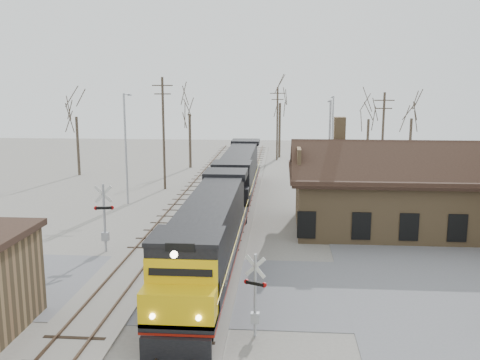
# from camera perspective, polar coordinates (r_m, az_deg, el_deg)

# --- Properties ---
(ground) EXTENTS (140.00, 140.00, 0.00)m
(ground) POSITION_cam_1_polar(r_m,az_deg,el_deg) (27.99, -3.79, -11.44)
(ground) COLOR gray
(ground) RESTS_ON ground
(road) EXTENTS (60.00, 9.00, 0.03)m
(road) POSITION_cam_1_polar(r_m,az_deg,el_deg) (27.99, -3.80, -11.41)
(road) COLOR slate
(road) RESTS_ON ground
(track_main) EXTENTS (3.40, 90.00, 0.24)m
(track_main) POSITION_cam_1_polar(r_m,az_deg,el_deg) (42.16, -0.85, -3.75)
(track_main) COLOR gray
(track_main) RESTS_ON ground
(track_siding) EXTENTS (3.40, 90.00, 0.24)m
(track_siding) POSITION_cam_1_polar(r_m,az_deg,el_deg) (42.81, -6.87, -3.61)
(track_siding) COLOR gray
(track_siding) RESTS_ON ground
(depot) EXTENTS (15.20, 9.31, 7.90)m
(depot) POSITION_cam_1_polar(r_m,az_deg,el_deg) (39.38, 16.36, -1.71)
(depot) COLOR olive
(depot) RESTS_ON ground
(locomotive_lead) EXTENTS (2.92, 19.54, 4.34)m
(locomotive_lead) POSITION_cam_1_polar(r_m,az_deg,el_deg) (28.83, -3.36, -5.98)
(locomotive_lead) COLOR black
(locomotive_lead) RESTS_ON ground
(locomotive_trailing) EXTENTS (2.92, 19.54, 4.10)m
(locomotive_trailing) POSITION_cam_1_polar(r_m,az_deg,el_deg) (48.05, -0.13, 0.72)
(locomotive_trailing) COLOR black
(locomotive_trailing) RESTS_ON ground
(crossbuck_near) EXTENTS (0.96, 0.47, 3.56)m
(crossbuck_near) POSITION_cam_1_polar(r_m,az_deg,el_deg) (22.49, 1.63, -12.39)
(crossbuck_near) COLOR #A5A8AD
(crossbuck_near) RESTS_ON ground
(crossbuck_far) EXTENTS (1.21, 0.32, 4.28)m
(crossbuck_far) POSITION_cam_1_polar(r_m,az_deg,el_deg) (34.07, -14.25, -4.19)
(crossbuck_far) COLOR #A5A8AD
(crossbuck_far) RESTS_ON ground
(streetlight_a) EXTENTS (0.25, 2.04, 9.45)m
(streetlight_a) POSITION_cam_1_polar(r_m,az_deg,el_deg) (46.55, -12.06, 3.89)
(streetlight_a) COLOR #A5A8AD
(streetlight_a) RESTS_ON ground
(streetlight_b) EXTENTS (0.25, 2.04, 8.90)m
(streetlight_b) POSITION_cam_1_polar(r_m,az_deg,el_deg) (46.36, 9.49, 3.60)
(streetlight_b) COLOR #A5A8AD
(streetlight_b) RESTS_ON ground
(streetlight_c) EXTENTS (0.25, 2.04, 8.88)m
(streetlight_c) POSITION_cam_1_polar(r_m,az_deg,el_deg) (58.92, 9.81, 5.03)
(streetlight_c) COLOR #A5A8AD
(streetlight_c) RESTS_ON ground
(utility_pole_a) EXTENTS (2.00, 0.24, 10.84)m
(utility_pole_a) POSITION_cam_1_polar(r_m,az_deg,el_deg) (52.27, -8.16, 5.14)
(utility_pole_a) COLOR #382D23
(utility_pole_a) RESTS_ON ground
(utility_pole_b) EXTENTS (2.00, 0.24, 9.66)m
(utility_pole_b) POSITION_cam_1_polar(r_m,az_deg,el_deg) (71.52, 4.00, 6.16)
(utility_pole_b) COLOR #382D23
(utility_pole_b) RESTS_ON ground
(utility_pole_c) EXTENTS (2.00, 0.24, 9.37)m
(utility_pole_c) POSITION_cam_1_polar(r_m,az_deg,el_deg) (55.83, 14.97, 4.45)
(utility_pole_c) COLOR #382D23
(utility_pole_c) RESTS_ON ground
(tree_a) EXTENTS (4.38, 4.38, 10.72)m
(tree_a) POSITION_cam_1_polar(r_m,az_deg,el_deg) (62.23, -17.12, 7.46)
(tree_a) COLOR #382D23
(tree_a) RESTS_ON ground
(tree_b) EXTENTS (4.38, 4.38, 10.73)m
(tree_b) POSITION_cam_1_polar(r_m,az_deg,el_deg) (65.06, -5.42, 7.99)
(tree_b) COLOR #382D23
(tree_b) RESTS_ON ground
(tree_c) EXTENTS (5.00, 5.00, 12.25)m
(tree_c) POSITION_cam_1_polar(r_m,az_deg,el_deg) (73.78, 4.30, 9.14)
(tree_c) COLOR #382D23
(tree_c) RESTS_ON ground
(tree_d) EXTENTS (3.87, 3.87, 9.49)m
(tree_d) POSITION_cam_1_polar(r_m,az_deg,el_deg) (68.38, 13.58, 7.12)
(tree_d) COLOR #382D23
(tree_d) RESTS_ON ground
(tree_e) EXTENTS (4.14, 4.14, 10.13)m
(tree_e) POSITION_cam_1_polar(r_m,az_deg,el_deg) (65.21, 17.88, 7.16)
(tree_e) COLOR #382D23
(tree_e) RESTS_ON ground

